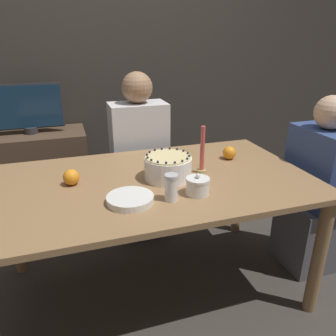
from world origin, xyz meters
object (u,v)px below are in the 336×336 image
(candle, at_px, (202,154))
(sugar_shaker, at_px, (171,187))
(cake, at_px, (168,167))
(tv_monitor, at_px, (28,108))
(person_man_blue_shirt, at_px, (140,166))
(person_woman_floral, at_px, (316,198))
(sugar_bowl, at_px, (198,186))

(candle, bearing_deg, sugar_shaker, -135.48)
(cake, distance_m, tv_monitor, 1.38)
(cake, bearing_deg, tv_monitor, 122.82)
(cake, bearing_deg, person_man_blue_shirt, 89.67)
(candle, xyz_separation_m, person_woman_floral, (0.76, -0.07, -0.35))
(cake, relative_size, candle, 0.94)
(tv_monitor, bearing_deg, sugar_shaker, -63.98)
(person_man_blue_shirt, bearing_deg, candle, 106.12)
(cake, height_order, sugar_shaker, cake)
(cake, distance_m, candle, 0.21)
(tv_monitor, bearing_deg, cake, -57.18)
(sugar_shaker, distance_m, candle, 0.37)
(sugar_shaker, distance_m, person_woman_floral, 1.09)
(sugar_shaker, height_order, person_woman_floral, person_woman_floral)
(person_man_blue_shirt, xyz_separation_m, tv_monitor, (-0.75, 0.46, 0.39))
(cake, xyz_separation_m, person_woman_floral, (0.96, -0.06, -0.30))
(cake, height_order, person_man_blue_shirt, person_man_blue_shirt)
(cake, distance_m, person_man_blue_shirt, 0.74)
(cake, height_order, person_woman_floral, person_woman_floral)
(person_man_blue_shirt, xyz_separation_m, person_woman_floral, (0.96, -0.75, -0.05))
(sugar_bowl, xyz_separation_m, candle, (0.12, 0.24, 0.06))
(sugar_shaker, xyz_separation_m, person_woman_floral, (1.02, 0.19, -0.31))
(candle, bearing_deg, person_man_blue_shirt, 106.12)
(sugar_bowl, bearing_deg, candle, 62.59)
(candle, relative_size, person_man_blue_shirt, 0.22)
(sugar_bowl, xyz_separation_m, tv_monitor, (-0.82, 1.38, 0.15))
(tv_monitor, bearing_deg, candle, -50.32)
(sugar_bowl, distance_m, person_man_blue_shirt, 0.95)
(tv_monitor, bearing_deg, person_man_blue_shirt, -31.55)
(person_woman_floral, bearing_deg, cake, 86.67)
(sugar_bowl, bearing_deg, person_woman_floral, 10.69)
(sugar_shaker, distance_m, person_man_blue_shirt, 0.98)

